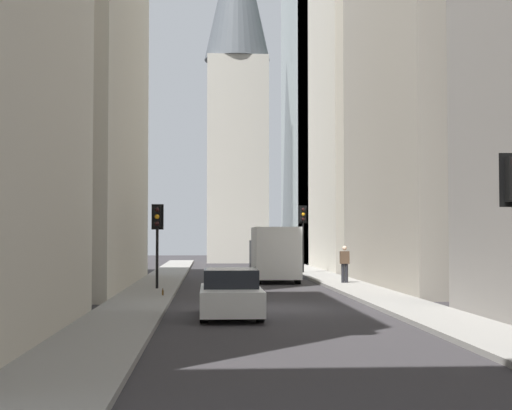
{
  "coord_description": "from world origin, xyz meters",
  "views": [
    {
      "loc": [
        -25.07,
        2.06,
        2.41
      ],
      "look_at": [
        15.65,
        -0.51,
        4.07
      ],
      "focal_mm": 52.96,
      "sensor_mm": 36.0,
      "label": 1
    }
  ],
  "objects": [
    {
      "name": "ground_plane",
      "position": [
        0.0,
        0.0,
        0.0
      ],
      "size": [
        135.0,
        135.0,
        0.0
      ],
      "primitive_type": "plane",
      "color": "#302D30"
    },
    {
      "name": "sidewalk_right",
      "position": [
        0.0,
        4.5,
        0.07
      ],
      "size": [
        90.0,
        2.2,
        0.14
      ],
      "primitive_type": "cube",
      "color": "gray",
      "rests_on": "ground_plane"
    },
    {
      "name": "sidewalk_left",
      "position": [
        0.0,
        -4.5,
        0.07
      ],
      "size": [
        90.0,
        2.2,
        0.14
      ],
      "primitive_type": "cube",
      "color": "gray",
      "rests_on": "ground_plane"
    },
    {
      "name": "building_left_far",
      "position": [
        29.51,
        -10.6,
        14.09
      ],
      "size": [
        19.05,
        10.0,
        28.19
      ],
      "color": "beige",
      "rests_on": "ground_plane"
    },
    {
      "name": "building_left_midfar",
      "position": [
        9.56,
        -10.6,
        12.07
      ],
      "size": [
        15.17,
        10.0,
        24.13
      ],
      "color": "gray",
      "rests_on": "ground_plane"
    },
    {
      "name": "building_right_midfar",
      "position": [
        10.46,
        10.6,
        11.15
      ],
      "size": [
        17.66,
        10.0,
        22.3
      ],
      "color": "beige",
      "rests_on": "ground_plane"
    },
    {
      "name": "church_spire",
      "position": [
        43.1,
        -0.51,
        16.81
      ],
      "size": [
        5.96,
        5.96,
        32.11
      ],
      "color": "#B7B2A5",
      "rests_on": "ground_plane"
    },
    {
      "name": "delivery_truck",
      "position": [
        14.75,
        -1.4,
        1.46
      ],
      "size": [
        6.46,
        2.25,
        2.84
      ],
      "color": "silver",
      "rests_on": "ground_plane"
    },
    {
      "name": "sedan_white",
      "position": [
        -2.69,
        1.4,
        0.66
      ],
      "size": [
        4.3,
        1.78,
        1.42
      ],
      "color": "silver",
      "rests_on": "ground_plane"
    },
    {
      "name": "traffic_light_midblock",
      "position": [
        7.66,
        4.27,
        2.8
      ],
      "size": [
        0.43,
        0.52,
        3.63
      ],
      "color": "black",
      "rests_on": "sidewalk_right"
    },
    {
      "name": "traffic_light_far_junction",
      "position": [
        21.27,
        -3.77,
        3.18
      ],
      "size": [
        0.43,
        0.52,
        4.13
      ],
      "color": "black",
      "rests_on": "sidewalk_left"
    },
    {
      "name": "pedestrian",
      "position": [
        11.06,
        -4.51,
        1.11
      ],
      "size": [
        0.26,
        0.44,
        1.78
      ],
      "color": "black",
      "rests_on": "sidewalk_left"
    },
    {
      "name": "discarded_bottle",
      "position": [
        3.84,
        3.79,
        0.25
      ],
      "size": [
        0.07,
        0.07,
        0.27
      ],
      "color": "brown",
      "rests_on": "sidewalk_right"
    }
  ]
}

